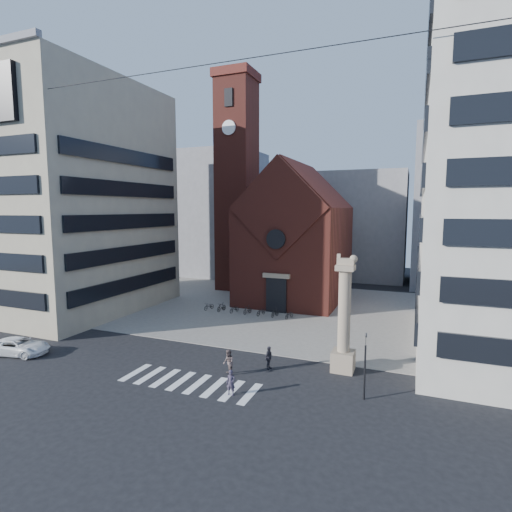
% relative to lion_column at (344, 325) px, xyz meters
% --- Properties ---
extents(ground, '(120.00, 120.00, 0.00)m').
position_rel_lion_column_xyz_m(ground, '(-10.01, -3.00, -3.46)').
color(ground, black).
rests_on(ground, ground).
extents(piazza, '(46.00, 30.00, 0.05)m').
position_rel_lion_column_xyz_m(piazza, '(-10.01, 16.00, -3.43)').
color(piazza, gray).
rests_on(piazza, ground).
extents(zebra_crossing, '(10.20, 3.20, 0.01)m').
position_rel_lion_column_xyz_m(zebra_crossing, '(-9.46, -6.00, -3.45)').
color(zebra_crossing, white).
rests_on(zebra_crossing, ground).
extents(church, '(12.00, 16.65, 18.00)m').
position_rel_lion_column_xyz_m(church, '(-10.01, 22.04, 4.53)').
color(church, maroon).
rests_on(church, ground).
extents(campanile, '(5.50, 5.50, 31.20)m').
position_rel_lion_column_xyz_m(campanile, '(-20.01, 25.00, 12.28)').
color(campanile, maroon).
rests_on(campanile, ground).
extents(building_left, '(18.00, 20.00, 26.00)m').
position_rel_lion_column_xyz_m(building_left, '(-34.01, 7.00, 9.54)').
color(building_left, tan).
rests_on(building_left, ground).
extents(bg_block_left, '(16.00, 14.00, 22.00)m').
position_rel_lion_column_xyz_m(bg_block_left, '(-30.01, 37.00, 7.54)').
color(bg_block_left, gray).
rests_on(bg_block_left, ground).
extents(bg_block_mid, '(14.00, 12.00, 18.00)m').
position_rel_lion_column_xyz_m(bg_block_mid, '(-4.01, 42.00, 5.54)').
color(bg_block_mid, gray).
rests_on(bg_block_mid, ground).
extents(bg_block_right, '(16.00, 14.00, 24.00)m').
position_rel_lion_column_xyz_m(bg_block_right, '(11.99, 39.00, 8.54)').
color(bg_block_right, gray).
rests_on(bg_block_right, ground).
extents(lion_column, '(1.63, 1.60, 8.68)m').
position_rel_lion_column_xyz_m(lion_column, '(0.00, 0.00, 0.00)').
color(lion_column, gray).
rests_on(lion_column, ground).
extents(traffic_light, '(0.13, 0.16, 4.30)m').
position_rel_lion_column_xyz_m(traffic_light, '(1.99, -4.00, -1.17)').
color(traffic_light, black).
rests_on(traffic_light, ground).
extents(white_car, '(5.27, 3.24, 1.36)m').
position_rel_lion_column_xyz_m(white_car, '(-25.25, -6.62, -2.77)').
color(white_car, white).
rests_on(white_car, ground).
extents(pedestrian_0, '(0.64, 0.45, 1.64)m').
position_rel_lion_column_xyz_m(pedestrian_0, '(-6.00, -6.60, -2.64)').
color(pedestrian_0, '#332D3E').
rests_on(pedestrian_0, ground).
extents(pedestrian_1, '(1.12, 1.15, 1.87)m').
position_rel_lion_column_xyz_m(pedestrian_1, '(-7.49, -3.87, -2.52)').
color(pedestrian_1, '#594947').
rests_on(pedestrian_1, ground).
extents(pedestrian_2, '(0.54, 1.07, 1.75)m').
position_rel_lion_column_xyz_m(pedestrian_2, '(-5.18, -1.79, -2.58)').
color(pedestrian_2, '#2A2931').
rests_on(pedestrian_2, ground).
extents(scooter_0, '(0.91, 1.73, 0.86)m').
position_rel_lion_column_xyz_m(scooter_0, '(-17.72, 11.96, -2.97)').
color(scooter_0, black).
rests_on(scooter_0, piazza).
extents(scooter_1, '(0.78, 1.66, 0.96)m').
position_rel_lion_column_xyz_m(scooter_1, '(-16.08, 11.96, -2.93)').
color(scooter_1, black).
rests_on(scooter_1, piazza).
extents(scooter_2, '(0.91, 1.73, 0.86)m').
position_rel_lion_column_xyz_m(scooter_2, '(-14.43, 11.96, -2.97)').
color(scooter_2, black).
rests_on(scooter_2, piazza).
extents(scooter_3, '(0.78, 1.66, 0.96)m').
position_rel_lion_column_xyz_m(scooter_3, '(-12.78, 11.96, -2.93)').
color(scooter_3, black).
rests_on(scooter_3, piazza).
extents(scooter_4, '(0.91, 1.73, 0.86)m').
position_rel_lion_column_xyz_m(scooter_4, '(-11.13, 11.96, -2.97)').
color(scooter_4, black).
rests_on(scooter_4, piazza).
extents(scooter_5, '(0.78, 1.66, 0.96)m').
position_rel_lion_column_xyz_m(scooter_5, '(-9.49, 11.96, -2.93)').
color(scooter_5, black).
rests_on(scooter_5, piazza).
extents(scooter_6, '(0.91, 1.73, 0.86)m').
position_rel_lion_column_xyz_m(scooter_6, '(-7.84, 11.96, -2.97)').
color(scooter_6, black).
rests_on(scooter_6, piazza).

